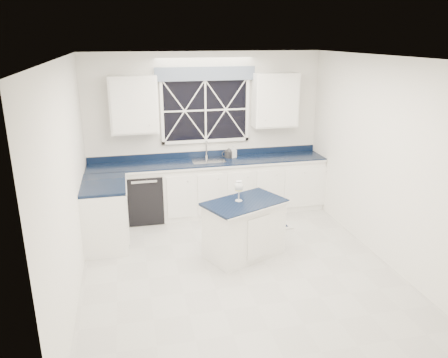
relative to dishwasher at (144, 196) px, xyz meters
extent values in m
plane|color=#A6A6A2|center=(1.10, -1.95, -0.41)|extent=(4.50, 4.50, 0.00)
cube|color=white|center=(1.10, 0.30, 0.94)|extent=(4.00, 0.10, 2.70)
cube|color=white|center=(1.10, 0.00, 0.04)|extent=(3.98, 0.60, 0.90)
cube|color=white|center=(-0.60, -0.80, 0.04)|extent=(0.60, 1.00, 0.90)
cube|color=black|center=(1.10, 0.00, 0.51)|extent=(3.98, 0.64, 0.04)
cube|color=black|center=(0.00, 0.00, 0.00)|extent=(0.60, 0.58, 0.82)
cube|color=black|center=(1.10, 0.27, 1.34)|extent=(1.40, 0.02, 1.00)
cube|color=slate|center=(1.10, 0.21, 1.94)|extent=(1.65, 0.04, 0.22)
cube|color=white|center=(-0.07, 0.13, 1.49)|extent=(0.75, 0.34, 0.90)
cube|color=white|center=(2.28, 0.13, 1.49)|extent=(0.75, 0.34, 0.90)
cylinder|color=#AFAEB1|center=(1.10, 0.22, 0.55)|extent=(0.05, 0.05, 0.04)
cylinder|color=#AFAEB1|center=(1.10, 0.22, 0.69)|extent=(0.02, 0.02, 0.28)
cylinder|color=#AFAEB1|center=(1.10, 0.13, 0.82)|extent=(0.02, 0.18, 0.02)
cube|color=white|center=(1.28, -1.60, -0.03)|extent=(1.17, 0.96, 0.77)
cube|color=black|center=(1.28, -1.60, 0.37)|extent=(1.24, 1.03, 0.03)
cube|color=#BBBBB6|center=(1.64, -0.60, -0.40)|extent=(1.30, 0.83, 0.01)
cube|color=#101736|center=(1.64, -0.60, -0.39)|extent=(1.16, 0.69, 0.01)
cylinder|color=#2B2B2D|center=(1.48, 0.13, 0.59)|extent=(0.15, 0.15, 0.12)
cone|color=#2B2B2D|center=(1.48, 0.13, 0.68)|extent=(0.12, 0.12, 0.05)
torus|color=#2B2B2D|center=(1.40, 0.12, 0.60)|extent=(0.10, 0.02, 0.10)
cylinder|color=#2B2B2D|center=(1.56, 0.13, 0.61)|extent=(0.06, 0.01, 0.08)
cylinder|color=silver|center=(1.21, -1.56, 0.39)|extent=(0.09, 0.09, 0.01)
cylinder|color=silver|center=(1.21, -1.56, 0.47)|extent=(0.02, 0.02, 0.15)
ellipsoid|color=silver|center=(1.21, -1.56, 0.60)|extent=(0.12, 0.12, 0.15)
cylinder|color=#E4DD78|center=(1.21, -1.56, 0.57)|extent=(0.10, 0.10, 0.06)
imported|color=silver|center=(1.55, 0.12, 0.64)|extent=(0.12, 0.12, 0.21)
camera|label=1|loc=(-0.22, -6.92, 2.53)|focal=35.00mm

